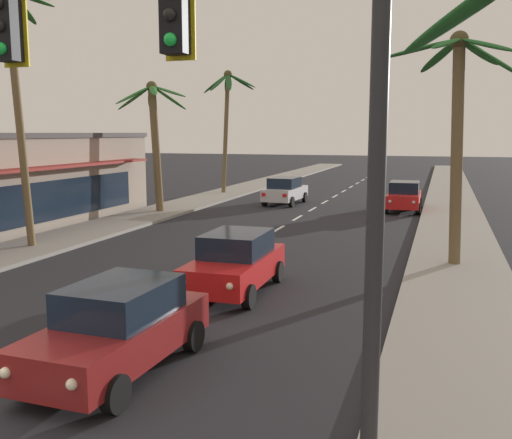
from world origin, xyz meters
TOP-DOWN VIEW (x-y plane):
  - sidewalk_right at (7.80, 20.00)m, footprint 3.20×110.00m
  - sidewalk_left at (-7.80, 20.00)m, footprint 3.20×110.00m
  - lane_markings at (0.41, 20.34)m, footprint 4.28×88.27m
  - traffic_signal_mast at (3.05, 0.62)m, footprint 10.39×0.41m
  - sedan_lead_at_stop_bar at (1.56, 2.82)m, footprint 2.07×4.50m
  - sedan_third_in_queue at (1.75, 8.74)m, footprint 1.97×4.46m
  - sedan_oncoming_far at (-2.19, 28.97)m, footprint 2.13×4.52m
  - sedan_parked_nearest_kerb at (5.14, 27.91)m, footprint 1.97×4.46m
  - palm_left_second at (-8.19, 12.11)m, footprint 3.35×3.14m
  - palm_left_third at (-7.96, 22.73)m, footprint 4.34×3.97m
  - palm_left_farthest at (-7.67, 33.41)m, footprint 4.23×3.94m
  - palm_right_second at (7.57, 13.77)m, footprint 4.57×4.51m

SIDE VIEW (x-z plane):
  - lane_markings at x=0.41m, z-range 0.00..0.01m
  - sidewalk_right at x=7.80m, z-range 0.00..0.14m
  - sidewalk_left at x=-7.80m, z-range 0.00..0.14m
  - sedan_lead_at_stop_bar at x=1.56m, z-range 0.01..1.69m
  - sedan_third_in_queue at x=1.75m, z-range 0.01..1.69m
  - sedan_oncoming_far at x=-2.19m, z-range 0.01..1.69m
  - sedan_parked_nearest_kerb at x=5.14m, z-range 0.01..1.69m
  - palm_left_third at x=-7.96m, z-range 1.24..8.46m
  - traffic_signal_mast at x=3.05m, z-range 1.60..8.93m
  - palm_right_second at x=7.57m, z-range 1.54..9.19m
  - palm_left_farthest at x=-7.67m, z-range 2.00..10.83m
  - palm_left_second at x=-8.19m, z-range 2.33..12.19m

